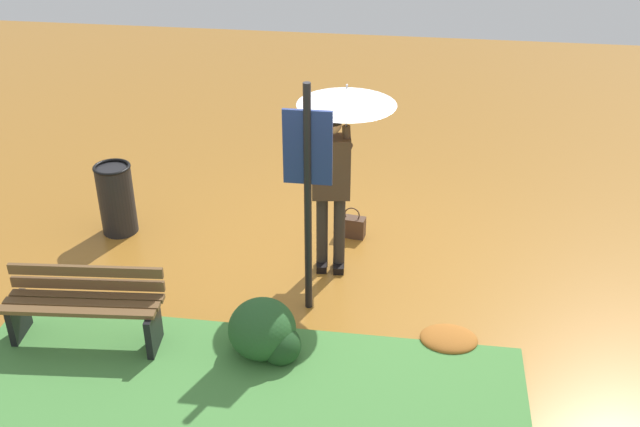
# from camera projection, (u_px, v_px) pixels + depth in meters

# --- Properties ---
(ground_plane) EXTENTS (18.00, 18.00, 0.00)m
(ground_plane) POSITION_uv_depth(u_px,v_px,m) (343.00, 268.00, 7.94)
(ground_plane) COLOR #9E6623
(person_with_umbrella) EXTENTS (0.96, 0.96, 2.04)m
(person_with_umbrella) POSITION_uv_depth(u_px,v_px,m) (340.00, 132.00, 7.20)
(person_with_umbrella) COLOR #2D2823
(person_with_umbrella) RESTS_ON ground_plane
(info_sign_post) EXTENTS (0.44, 0.07, 2.30)m
(info_sign_post) POSITION_uv_depth(u_px,v_px,m) (308.00, 174.00, 6.64)
(info_sign_post) COLOR black
(info_sign_post) RESTS_ON ground_plane
(handbag) EXTENTS (0.32, 0.18, 0.37)m
(handbag) POSITION_uv_depth(u_px,v_px,m) (352.00, 226.00, 8.46)
(handbag) COLOR #4C3323
(handbag) RESTS_ON ground_plane
(park_bench) EXTENTS (1.40, 0.48, 0.75)m
(park_bench) POSITION_uv_depth(u_px,v_px,m) (84.00, 306.00, 6.66)
(park_bench) COLOR black
(park_bench) RESTS_ON ground_plane
(trash_bin) EXTENTS (0.42, 0.42, 0.83)m
(trash_bin) POSITION_uv_depth(u_px,v_px,m) (116.00, 199.00, 8.42)
(trash_bin) COLOR black
(trash_bin) RESTS_ON ground_plane
(shrub_cluster) EXTENTS (0.66, 0.60, 0.54)m
(shrub_cluster) POSITION_uv_depth(u_px,v_px,m) (266.00, 332.00, 6.57)
(shrub_cluster) COLOR #285628
(shrub_cluster) RESTS_ON ground_plane
(leaf_pile_near_person) EXTENTS (0.53, 0.42, 0.12)m
(leaf_pile_near_person) POSITION_uv_depth(u_px,v_px,m) (449.00, 339.00, 6.80)
(leaf_pile_near_person) COLOR #A86023
(leaf_pile_near_person) RESTS_ON ground_plane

